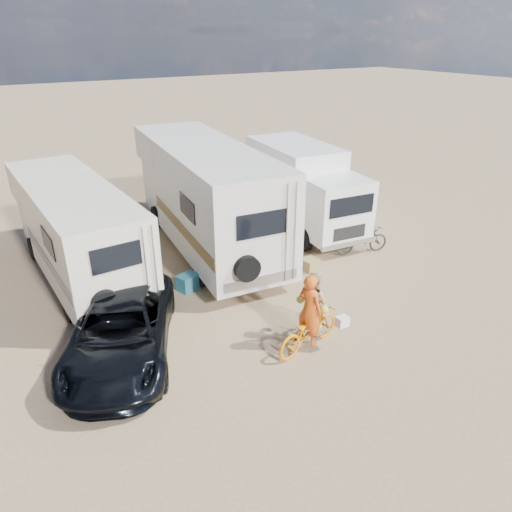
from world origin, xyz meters
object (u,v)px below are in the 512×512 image
box_truck (305,190)px  rider_man (309,316)px  dark_suv (121,330)px  bike_woman (311,321)px  rider_woman (312,309)px  rv_main (206,198)px  bike_parked (362,240)px  rv_left (77,234)px  cooler (188,282)px  bike_man (308,330)px  crate (310,265)px

box_truck → rider_man: 7.60m
dark_suv → bike_woman: bearing=2.6°
rider_man → rider_woman: size_ratio=1.12×
rv_main → bike_parked: size_ratio=4.53×
bike_woman → bike_parked: 5.35m
rider_man → rv_left: bearing=18.3°
cooler → dark_suv: bearing=-159.3°
bike_man → crate: (2.51, 3.23, -0.33)m
box_truck → dark_suv: box_truck is taller
rv_main → rv_left: (-4.30, -0.12, -0.31)m
dark_suv → bike_parked: dark_suv is taller
rv_main → cooler: (-1.86, -2.48, -1.53)m
rider_man → rider_woman: bearing=-56.8°
rider_woman → rider_man: bearing=117.0°
bike_man → rider_man: bearing=-0.0°
bike_parked → rider_woman: bearing=138.6°
box_truck → bike_parked: 3.02m
dark_suv → cooler: bearing=63.2°
rv_left → dark_suv: size_ratio=1.54×
box_truck → rider_woman: box_truck is taller
dark_suv → crate: (6.36, 1.19, -0.48)m
rv_left → crate: size_ratio=15.87×
bike_woman → crate: (2.17, 2.89, -0.26)m
rv_main → crate: size_ratio=18.22×
rv_main → bike_man: size_ratio=4.37×
cooler → bike_woman: bearing=-84.1°
rv_main → bike_woman: size_ratio=5.69×
bike_man → rider_man: (0.00, 0.00, 0.38)m
bike_parked → crate: 2.27m
rv_left → rider_man: size_ratio=4.17×
bike_woman → crate: bike_woman is taller
rider_man → crate: (2.51, 3.23, -0.70)m
box_truck → bike_woman: size_ratio=3.86×
rider_man → box_truck: bearing=-47.5°
bike_woman → cooler: 4.08m
rv_main → bike_parked: (4.20, -3.20, -1.28)m
bike_parked → cooler: (-6.06, 0.72, -0.26)m
dark_suv → bike_man: dark_suv is taller
bike_parked → box_truck: bearing=21.6°
bike_man → bike_parked: (4.76, 3.35, -0.02)m
box_truck → cooler: bearing=-153.8°
bike_man → bike_parked: bike_man is taller
dark_suv → rider_man: rider_man is taller
rv_left → bike_man: (3.75, -6.44, -0.94)m
crate → rv_main: bearing=120.5°
bike_woman → rider_woman: rider_woman is taller
box_truck → rider_man: (-4.41, -6.16, -0.66)m
bike_man → rider_woman: 0.56m
box_truck → bike_parked: size_ratio=3.07×
rv_main → dark_suv: rv_main is taller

